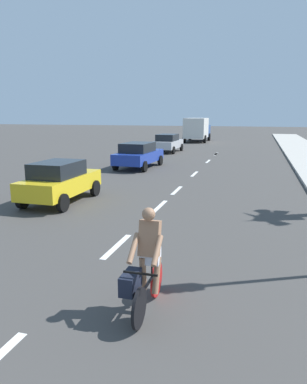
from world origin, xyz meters
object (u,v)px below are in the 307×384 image
object	(u,v)px
cyclist	(145,266)
parked_car_silver	(168,143)
delivery_truck	(197,129)
parked_car_yellow	(60,181)
parked_car_blue	(139,154)

from	to	relation	value
cyclist	parked_car_silver	bearing A→B (deg)	-77.54
cyclist	delivery_truck	world-z (taller)	delivery_truck
parked_car_silver	delivery_truck	bearing A→B (deg)	89.95
parked_car_silver	delivery_truck	size ratio (longest dim) A/B	0.68
parked_car_yellow	parked_car_silver	world-z (taller)	same
cyclist	parked_car_blue	distance (m)	16.66
cyclist	delivery_truck	size ratio (longest dim) A/B	0.29
parked_car_yellow	delivery_truck	bearing A→B (deg)	89.84
parked_car_yellow	delivery_truck	distance (m)	31.63
parked_car_yellow	parked_car_blue	distance (m)	9.25
parked_car_yellow	parked_car_blue	bearing A→B (deg)	89.56
parked_car_yellow	parked_car_silver	distance (m)	18.88
cyclist	parked_car_blue	bearing A→B (deg)	-71.77
cyclist	parked_car_yellow	size ratio (longest dim) A/B	0.48
cyclist	parked_car_silver	distance (m)	26.07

